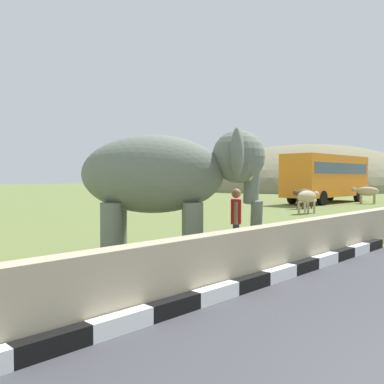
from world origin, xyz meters
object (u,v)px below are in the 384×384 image
person_handler (236,219)px  cow_mid (307,197)px  cow_far (367,192)px  elephant (170,177)px  bus_orange (327,175)px  cow_near (304,194)px

person_handler → cow_mid: 12.71m
cow_far → cow_mid: bearing=-174.8°
elephant → bus_orange: bearing=18.4°
person_handler → bus_orange: size_ratio=0.18×
elephant → bus_orange: size_ratio=0.43×
elephant → cow_mid: elephant is taller
elephant → person_handler: 2.01m
person_handler → cow_mid: size_ratio=0.87×
person_handler → cow_near: (14.82, 6.44, -0.06)m
cow_far → elephant: bearing=-168.1°
bus_orange → person_handler: bearing=-159.0°
cow_near → elephant: bearing=-160.3°
bus_orange → cow_far: (1.04, -2.58, -1.21)m
cow_mid → cow_far: (10.34, 0.94, 0.00)m
person_handler → elephant: bearing=161.8°
cow_mid → elephant: bearing=-163.2°
elephant → bus_orange: 24.02m
bus_orange → cow_near: 6.65m
elephant → cow_near: (16.46, 5.90, -1.07)m
elephant → cow_near: 17.52m
cow_mid → cow_far: bearing=5.2°
elephant → cow_far: size_ratio=2.09×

